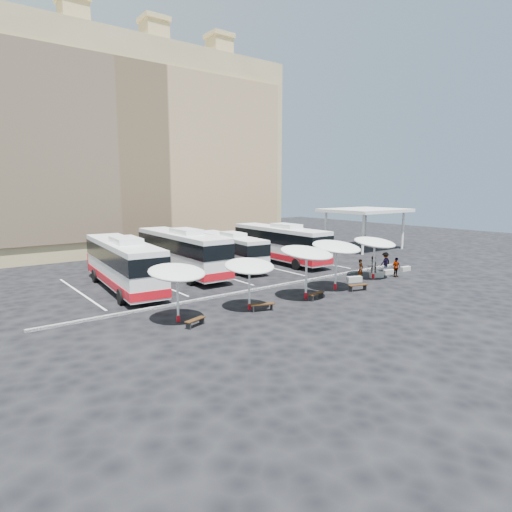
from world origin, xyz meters
TOP-DOWN VIEW (x-y plane):
  - ground at (0.00, 0.00)m, footprint 120.00×120.00m
  - sandstone_building at (0.00, 31.87)m, footprint 42.00×18.25m
  - service_canopy at (24.00, 10.00)m, footprint 10.00×8.00m
  - curb_divider at (0.00, 0.50)m, footprint 34.00×0.25m
  - bay_lines at (0.00, 8.00)m, footprint 24.15×12.00m
  - bus_0 at (-8.92, 7.06)m, footprint 4.05×13.51m
  - bus_1 at (-2.58, 9.54)m, footprint 3.42×13.60m
  - bus_2 at (2.68, 9.66)m, footprint 3.55×11.64m
  - bus_3 at (8.78, 9.05)m, footprint 3.40×13.25m
  - sunshade_0 at (-9.35, -2.91)m, footprint 3.76×3.80m
  - sunshade_1 at (-4.43, -3.39)m, footprint 3.97×4.00m
  - sunshade_2 at (0.43, -3.65)m, footprint 4.59×4.62m
  - sunshade_3 at (4.26, -2.98)m, footprint 3.89×3.94m
  - sunshade_4 at (9.99, -2.23)m, footprint 3.78×3.82m
  - wood_bench_0 at (-8.99, -4.30)m, footprint 1.49×0.83m
  - wood_bench_1 at (-4.01, -4.21)m, footprint 1.66×0.96m
  - wood_bench_2 at (0.83, -4.27)m, footprint 1.61×0.70m
  - wood_bench_3 at (5.24, -4.42)m, footprint 1.68×0.85m
  - conc_bench_0 at (7.47, -2.22)m, footprint 1.35×0.86m
  - conc_bench_1 at (10.53, -2.19)m, footprint 1.29×0.84m
  - conc_bench_2 at (12.60, -1.97)m, footprint 1.15×0.58m
  - conc_bench_3 at (15.20, -1.98)m, footprint 1.16×0.49m
  - passenger_0 at (8.78, -1.79)m, footprint 0.73×0.58m
  - passenger_1 at (10.25, -1.96)m, footprint 1.16×1.08m
  - passenger_2 at (12.06, -3.08)m, footprint 1.07×0.56m
  - passenger_3 at (13.42, -0.96)m, footprint 1.23×0.74m

SIDE VIEW (x-z plane):
  - ground at x=0.00m, z-range 0.00..0.00m
  - bay_lines at x=0.00m, z-range 0.00..0.01m
  - curb_divider at x=0.00m, z-range 0.00..0.15m
  - conc_bench_2 at x=12.60m, z-range 0.00..0.41m
  - conc_bench_3 at x=15.20m, z-range 0.00..0.42m
  - conc_bench_1 at x=10.53m, z-range 0.00..0.46m
  - conc_bench_0 at x=7.47m, z-range 0.00..0.48m
  - wood_bench_0 at x=-8.99m, z-range 0.12..0.56m
  - wood_bench_2 at x=0.83m, z-range 0.13..0.61m
  - wood_bench_1 at x=-4.01m, z-range 0.13..0.63m
  - wood_bench_3 at x=5.24m, z-range 0.13..0.63m
  - passenger_2 at x=12.06m, z-range 0.00..1.75m
  - passenger_0 at x=8.78m, z-range 0.00..1.76m
  - passenger_3 at x=13.42m, z-range 0.00..1.85m
  - passenger_1 at x=10.25m, z-range 0.00..1.90m
  - bus_2 at x=2.68m, z-range 0.04..3.67m
  - bus_3 at x=8.78m, z-range 0.05..4.23m
  - bus_0 at x=-8.92m, z-range 0.05..4.27m
  - bus_1 at x=-2.58m, z-range 0.05..4.34m
  - sunshade_1 at x=-4.43m, z-range 1.19..4.58m
  - sunshade_0 at x=-9.35m, z-range 1.23..4.74m
  - sunshade_4 at x=9.99m, z-range 1.30..5.02m
  - sunshade_2 at x=0.43m, z-range 1.37..5.27m
  - sunshade_3 at x=4.26m, z-range 1.37..5.31m
  - service_canopy at x=24.00m, z-range 2.27..7.47m
  - sandstone_building at x=0.00m, z-range -2.17..27.43m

